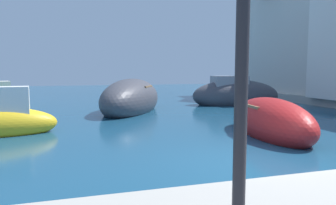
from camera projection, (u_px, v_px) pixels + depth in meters
ground at (253, 165)px, 6.94m from camera, size 80.00×80.00×0.00m
moored_boat_0 at (131, 100)px, 16.19m from camera, size 5.04×6.69×2.18m
moored_boat_3 at (235, 95)px, 19.28m from camera, size 5.74×2.89×2.23m
moored_boat_4 at (271, 122)px, 10.14m from camera, size 2.32×4.65×1.58m
moored_boat_5 at (3, 98)px, 18.78m from camera, size 2.42×4.12×1.74m
waterfront_building_annex at (298, 35)px, 24.26m from camera, size 5.47×9.04×8.70m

